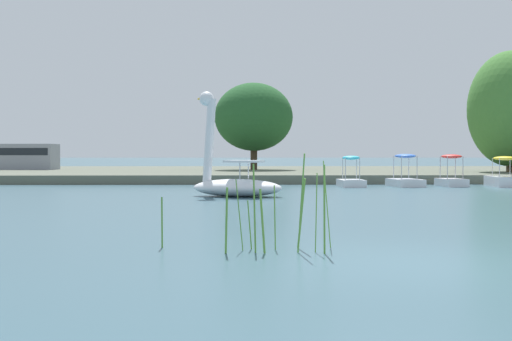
{
  "coord_description": "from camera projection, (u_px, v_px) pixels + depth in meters",
  "views": [
    {
      "loc": [
        -2.44,
        -9.04,
        1.58
      ],
      "look_at": [
        -1.89,
        17.13,
        0.91
      ],
      "focal_mm": 44.31,
      "sensor_mm": 36.0,
      "label": 1
    }
  ],
  "objects": [
    {
      "name": "pedal_boat_yellow",
      "position": [
        505.0,
        178.0,
        30.92
      ],
      "size": [
        1.48,
        2.42,
        1.49
      ],
      "color": "white",
      "rests_on": "ground_plane"
    },
    {
      "name": "tree_willow_overhanging",
      "position": [
        510.0,
        109.0,
        38.85
      ],
      "size": [
        5.94,
        6.84,
        7.47
      ],
      "color": "brown",
      "rests_on": "shore_bank_far"
    },
    {
      "name": "ground_plane",
      "position": [
        411.0,
        263.0,
        9.13
      ],
      "size": [
        573.24,
        573.24,
        0.0
      ],
      "primitive_type": "plane",
      "color": "#385966"
    },
    {
      "name": "tree_broadleaf_left",
      "position": [
        254.0,
        117.0,
        44.75
      ],
      "size": [
        7.82,
        7.79,
        6.17
      ],
      "color": "#423323",
      "rests_on": "shore_bank_far"
    },
    {
      "name": "pedal_boat_cyan",
      "position": [
        351.0,
        179.0,
        30.71
      ],
      "size": [
        1.18,
        2.03,
        1.51
      ],
      "color": "white",
      "rests_on": "ground_plane"
    },
    {
      "name": "pedal_boat_red",
      "position": [
        451.0,
        176.0,
        31.14
      ],
      "size": [
        1.2,
        1.9,
        1.58
      ],
      "color": "white",
      "rests_on": "ground_plane"
    },
    {
      "name": "shore_bank_far",
      "position": [
        276.0,
        173.0,
        45.73
      ],
      "size": [
        136.75,
        25.64,
        0.48
      ],
      "primitive_type": "cube",
      "color": "#5B6051",
      "rests_on": "ground_plane"
    },
    {
      "name": "pedal_boat_blue",
      "position": [
        405.0,
        177.0,
        31.0
      ],
      "size": [
        1.52,
        2.36,
        1.6
      ],
      "color": "white",
      "rests_on": "ground_plane"
    },
    {
      "name": "parked_van",
      "position": [
        25.0,
        156.0,
        45.57
      ],
      "size": [
        4.72,
        2.24,
        1.84
      ],
      "color": "gray",
      "rests_on": "shore_bank_far"
    },
    {
      "name": "swan_boat",
      "position": [
        234.0,
        179.0,
        23.54
      ],
      "size": [
        3.68,
        2.38,
        3.94
      ],
      "color": "white",
      "rests_on": "ground_plane"
    },
    {
      "name": "reed_clump_foreground",
      "position": [
        271.0,
        214.0,
        10.21
      ],
      "size": [
        2.87,
        0.83,
        1.6
      ],
      "color": "#568E38",
      "rests_on": "ground_plane"
    }
  ]
}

